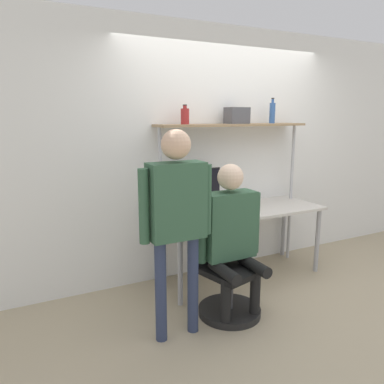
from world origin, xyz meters
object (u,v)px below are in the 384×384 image
person_standing (176,208)px  bottle_blue (272,113)px  person_seated (231,229)px  laptop (207,211)px  storage_box (237,116)px  bottle_red (185,116)px  monitor (195,188)px  cell_phone (226,214)px  office_chair (227,284)px

person_standing → bottle_blue: (1.61, 0.91, 0.72)m
person_seated → person_standing: bearing=-171.4°
person_standing → laptop: bearing=45.1°
laptop → person_standing: person_standing is taller
storage_box → laptop: bearing=-150.0°
bottle_red → person_standing: bearing=-119.5°
monitor → cell_phone: bearing=-52.5°
monitor → person_seated: bearing=-94.3°
cell_phone → person_seated: size_ratio=0.11×
monitor → bottle_blue: (0.99, 0.02, 0.78)m
monitor → person_standing: (-0.61, -0.89, 0.06)m
person_seated → storage_box: storage_box is taller
bottle_blue → person_standing: bearing=-150.5°
bottle_blue → person_seated: bearing=-141.9°
person_seated → person_standing: size_ratio=0.82×
laptop → storage_box: size_ratio=1.34×
bottle_red → storage_box: bearing=0.0°
person_standing → bottle_red: 1.25m
laptop → storage_box: storage_box is taller
cell_phone → laptop: bearing=-178.5°
monitor → laptop: (-0.01, -0.28, -0.18)m
office_chair → storage_box: 1.78m
person_standing → cell_phone: bearing=36.4°
person_seated → bottle_red: bottle_red is taller
monitor → bottle_red: bottle_red is taller
person_standing → storage_box: storage_box is taller
office_chair → storage_box: size_ratio=3.89×
laptop → bottle_red: size_ratio=1.60×
monitor → bottle_red: size_ratio=3.12×
monitor → person_seated: 0.83m
laptop → bottle_red: 0.97m
bottle_blue → storage_box: bottle_blue is taller
cell_phone → bottle_blue: 1.32m
person_seated → bottle_blue: bottle_blue is taller
monitor → person_standing: person_standing is taller
storage_box → cell_phone: bearing=-135.5°
bottle_blue → storage_box: 0.48m
laptop → office_chair: (-0.06, -0.48, -0.56)m
office_chair → bottle_blue: 2.01m
bottle_blue → storage_box: bearing=-180.0°
bottle_blue → bottle_red: bearing=-180.0°
laptop → storage_box: 1.11m
cell_phone → storage_box: bearing=44.5°
bottle_blue → storage_box: (-0.48, -0.00, -0.03)m
monitor → bottle_blue: 1.26m
person_seated → bottle_red: size_ratio=7.04×
person_seated → bottle_red: bearing=92.7°
cell_phone → bottle_red: bottle_red is taller
monitor → person_standing: bearing=-124.7°
laptop → bottle_blue: 1.42m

